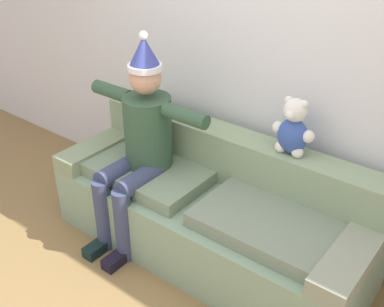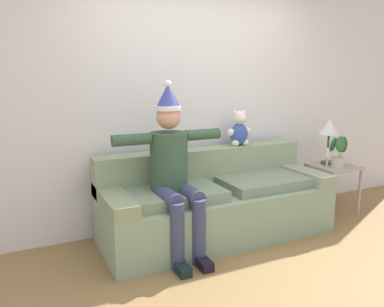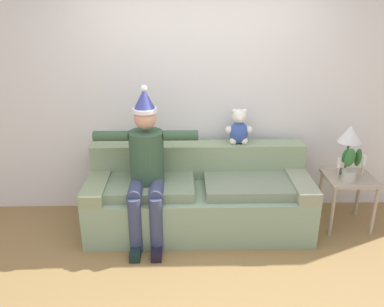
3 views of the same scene
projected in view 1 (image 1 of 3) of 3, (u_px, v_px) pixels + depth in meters
back_wall at (259, 55)px, 3.20m from camera, size 7.00×0.10×2.70m
couch at (212, 210)px, 3.35m from camera, size 2.29×0.85×0.85m
person_seated at (139, 141)px, 3.29m from camera, size 1.02×0.77×1.55m
teddy_bear at (293, 129)px, 2.96m from camera, size 0.29×0.17×0.38m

